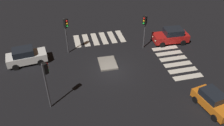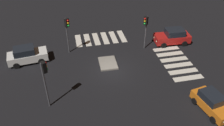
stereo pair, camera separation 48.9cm
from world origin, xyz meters
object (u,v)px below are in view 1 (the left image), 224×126
at_px(traffic_island, 108,63).
at_px(traffic_light_north, 66,28).
at_px(car_white, 26,56).
at_px(traffic_light_east, 145,25).
at_px(traffic_light_west, 46,75).
at_px(car_orange, 213,101).
at_px(car_red, 171,36).

bearing_deg(traffic_island, traffic_light_north, 50.65).
relative_size(car_white, traffic_light_east, 1.05).
xyz_separation_m(car_white, traffic_light_north, (0.95, -4.70, 2.40)).
bearing_deg(traffic_light_north, traffic_light_west, -57.23).
bearing_deg(traffic_island, car_orange, -139.55).
height_order(traffic_light_east, traffic_light_north, traffic_light_north).
xyz_separation_m(traffic_island, car_orange, (-8.57, -7.31, 0.72)).
bearing_deg(traffic_light_north, traffic_light_east, 41.19).
distance_m(car_orange, car_red, 11.38).
relative_size(car_white, car_red, 0.99).
height_order(traffic_light_west, traffic_light_east, traffic_light_west).
height_order(car_orange, car_white, car_white).
height_order(car_red, traffic_light_north, traffic_light_north).
relative_size(traffic_island, car_white, 0.58).
relative_size(car_red, traffic_light_north, 1.03).
height_order(car_orange, traffic_light_east, traffic_light_east).
height_order(car_red, traffic_light_west, traffic_light_west).
bearing_deg(traffic_light_east, traffic_light_west, -3.46).
relative_size(car_orange, car_red, 0.89).
distance_m(car_red, traffic_light_east, 4.53).
xyz_separation_m(car_orange, traffic_light_west, (3.48, 13.48, 2.69)).
distance_m(traffic_light_west, traffic_light_north, 8.61).
bearing_deg(car_orange, traffic_light_north, -146.73).
bearing_deg(car_orange, traffic_light_west, -114.83).
bearing_deg(traffic_island, car_white, 75.22).
height_order(car_white, traffic_light_west, traffic_light_west).
height_order(traffic_island, traffic_light_east, traffic_light_east).
relative_size(car_white, traffic_light_west, 0.95).
relative_size(traffic_light_west, traffic_light_east, 1.10).
xyz_separation_m(car_red, traffic_light_west, (-7.80, 14.94, 2.56)).
bearing_deg(traffic_light_east, car_white, -37.22).
distance_m(car_white, car_red, 17.41).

